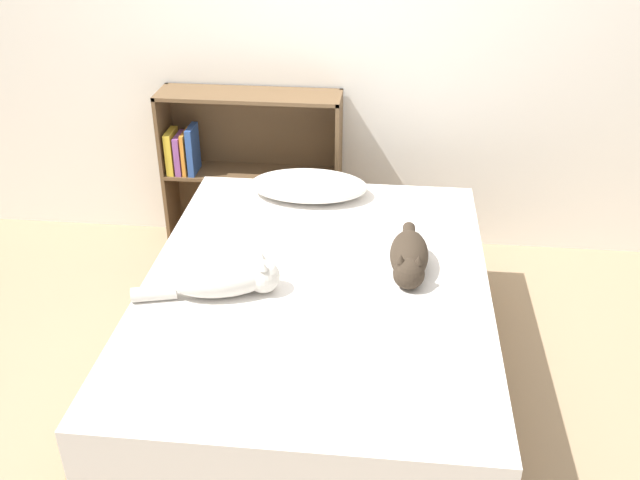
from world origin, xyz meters
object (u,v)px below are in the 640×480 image
object	(u,v)px
bed	(316,336)
cat_light	(227,279)
pillow	(309,186)
bookshelf	(247,167)
cat_dark	(409,257)

from	to	relation	value
bed	cat_light	world-z (taller)	cat_light
bed	cat_light	size ratio (longest dim) A/B	3.38
pillow	cat_light	world-z (taller)	cat_light
pillow	bookshelf	size ratio (longest dim) A/B	0.59
bed	pillow	world-z (taller)	pillow
cat_dark	cat_light	bearing A→B (deg)	-70.47
bookshelf	cat_dark	bearing A→B (deg)	-51.84
cat_light	pillow	bearing A→B (deg)	61.91
pillow	cat_light	size ratio (longest dim) A/B	1.03
cat_dark	bed	bearing A→B (deg)	-73.67
cat_light	cat_dark	size ratio (longest dim) A/B	1.11
bed	cat_dark	bearing A→B (deg)	15.83
bed	cat_dark	size ratio (longest dim) A/B	3.75
cat_light	cat_dark	bearing A→B (deg)	4.35
bookshelf	cat_light	bearing A→B (deg)	-81.81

